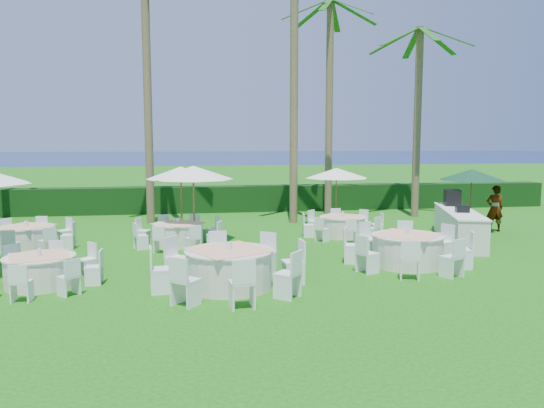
{
  "coord_description": "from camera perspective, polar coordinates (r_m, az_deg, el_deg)",
  "views": [
    {
      "loc": [
        -0.62,
        -12.76,
        3.28
      ],
      "look_at": [
        1.97,
        3.76,
        1.3
      ],
      "focal_mm": 35.0,
      "sensor_mm": 36.0,
      "label": 1
    }
  ],
  "objects": [
    {
      "name": "ground",
      "position": [
        13.19,
        -5.99,
        -7.68
      ],
      "size": [
        120.0,
        120.0,
        0.0
      ],
      "primitive_type": "plane",
      "color": "#1B570E",
      "rests_on": "ground"
    },
    {
      "name": "hedge",
      "position": [
        24.91,
        -7.42,
        0.52
      ],
      "size": [
        34.0,
        1.0,
        1.2
      ],
      "primitive_type": "cube",
      "color": "black",
      "rests_on": "ground"
    },
    {
      "name": "ocean",
      "position": [
        114.81,
        -8.61,
        5.03
      ],
      "size": [
        260.0,
        260.0,
        0.0
      ],
      "primitive_type": "plane",
      "color": "#071B49",
      "rests_on": "ground"
    },
    {
      "name": "banquet_table_a",
      "position": [
        13.24,
        -23.69,
        -6.53
      ],
      "size": [
        2.77,
        2.77,
        0.85
      ],
      "color": "silver",
      "rests_on": "ground"
    },
    {
      "name": "banquet_table_b",
      "position": [
        12.02,
        -4.64,
        -6.83
      ],
      "size": [
        3.5,
        3.5,
        1.04
      ],
      "color": "silver",
      "rests_on": "ground"
    },
    {
      "name": "banquet_table_c",
      "position": [
        14.54,
        14.33,
        -4.73
      ],
      "size": [
        3.25,
        3.25,
        1.0
      ],
      "color": "silver",
      "rests_on": "ground"
    },
    {
      "name": "banquet_table_d",
      "position": [
        17.82,
        -24.87,
        -3.25
      ],
      "size": [
        2.85,
        2.85,
        0.87
      ],
      "color": "silver",
      "rests_on": "ground"
    },
    {
      "name": "banquet_table_e",
      "position": [
        17.09,
        -10.05,
        -3.14
      ],
      "size": [
        2.74,
        2.74,
        0.87
      ],
      "color": "silver",
      "rests_on": "ground"
    },
    {
      "name": "banquet_table_f",
      "position": [
        18.52,
        7.6,
        -2.35
      ],
      "size": [
        2.8,
        2.8,
        0.86
      ],
      "color": "silver",
      "rests_on": "ground"
    },
    {
      "name": "umbrella_b",
      "position": [
        17.16,
        -8.46,
        3.36
      ],
      "size": [
        2.57,
        2.57,
        2.51
      ],
      "color": "brown",
      "rests_on": "ground"
    },
    {
      "name": "umbrella_c",
      "position": [
        18.15,
        -9.77,
        3.32
      ],
      "size": [
        2.36,
        2.36,
        2.44
      ],
      "color": "brown",
      "rests_on": "ground"
    },
    {
      "name": "umbrella_d",
      "position": [
        20.68,
        6.95,
        3.32
      ],
      "size": [
        2.46,
        2.46,
        2.26
      ],
      "color": "brown",
      "rests_on": "ground"
    },
    {
      "name": "umbrella_green",
      "position": [
        20.26,
        20.71,
        2.96
      ],
      "size": [
        2.34,
        2.34,
        2.29
      ],
      "color": "brown",
      "rests_on": "ground"
    },
    {
      "name": "buffet_table",
      "position": [
        18.42,
        19.43,
        -2.12
      ],
      "size": [
        2.26,
        4.58,
        1.6
      ],
      "color": "silver",
      "rests_on": "ground"
    },
    {
      "name": "staff_person",
      "position": [
        20.99,
        22.84,
        -0.44
      ],
      "size": [
        0.68,
        0.51,
        1.69
      ],
      "primitive_type": "imported",
      "rotation": [
        0.0,
        0.0,
        2.96
      ],
      "color": "gray",
      "rests_on": "ground"
    },
    {
      "name": "palm_b",
      "position": [
        21.79,
        -13.27,
        12.74
      ],
      "size": [
        4.28,
        4.35,
        10.3
      ],
      "color": "brown",
      "rests_on": "ground"
    },
    {
      "name": "palm_c",
      "position": [
        21.43,
        2.38,
        13.31
      ],
      "size": [
        4.27,
        4.36,
        10.51
      ],
      "color": "brown",
      "rests_on": "ground"
    },
    {
      "name": "palm_d",
      "position": [
        24.24,
        6.18,
        11.26
      ],
      "size": [
        4.4,
        4.12,
        9.48
      ],
      "color": "brown",
      "rests_on": "ground"
    },
    {
      "name": "palm_e",
      "position": [
        23.9,
        15.39,
        9.43
      ],
      "size": [
        4.16,
        4.4,
        8.1
      ],
      "color": "brown",
      "rests_on": "ground"
    }
  ]
}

